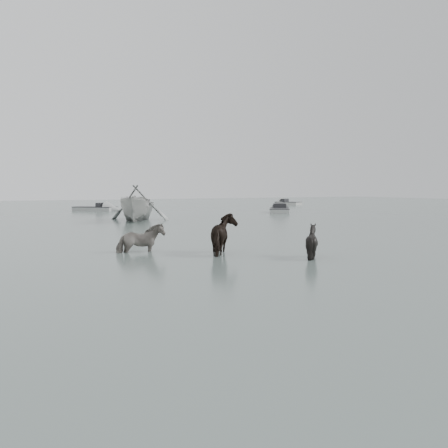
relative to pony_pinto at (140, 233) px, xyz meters
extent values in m
plane|color=#4D5B54|center=(2.31, -2.32, -0.67)|extent=(140.00, 140.00, 0.00)
imported|color=black|center=(0.00, 0.00, 0.00)|extent=(1.59, 0.72, 1.34)
imported|color=black|center=(2.44, -1.64, 0.10)|extent=(1.52, 1.71, 1.55)
imported|color=black|center=(4.40, -3.69, -0.03)|extent=(1.29, 1.17, 1.28)
imported|color=#ABAEAB|center=(5.10, 15.90, 0.56)|extent=(6.09, 6.19, 2.47)
imported|color=#A5A5A0|center=(4.52, 14.45, 0.23)|extent=(3.50, 4.98, 1.80)
camera|label=1|loc=(-5.33, -16.19, 1.56)|focal=40.00mm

